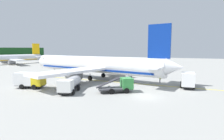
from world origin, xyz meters
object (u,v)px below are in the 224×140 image
Objects in this scene: crew_loader_left at (160,78)px; cargo_container_near at (127,74)px; airliner_foreground at (94,65)px; service_truck_pushback at (121,85)px; service_truck_fuel at (29,80)px; service_truck_baggage at (188,79)px; crew_marshaller at (148,71)px; airliner_mid_apron at (8,58)px; service_truck_catering at (70,84)px.

cargo_container_near is at bearing 66.59° from crew_loader_left.
airliner_foreground reaches higher than crew_loader_left.
service_truck_pushback is at bearing 156.86° from crew_loader_left.
crew_loader_left is (14.88, -21.45, -0.55)m from service_truck_fuel.
service_truck_pushback is at bearing -133.02° from airliner_foreground.
service_truck_baggage is at bearing -118.30° from crew_loader_left.
service_truck_pushback is at bearing -178.97° from crew_marshaller.
airliner_foreground is at bearing 84.47° from service_truck_baggage.
service_truck_catering is at bearing -119.09° from airliner_mid_apron.
service_truck_baggage is at bearing -95.53° from airliner_foreground.
service_truck_fuel is at bearing 157.16° from airliner_foreground.
service_truck_pushback is 2.81× the size of cargo_container_near.
airliner_mid_apron is 66.50m from service_truck_catering.
airliner_foreground reaches higher than service_truck_fuel.
airliner_mid_apron is 18.99× the size of crew_loader_left.
service_truck_catering is at bearing -86.10° from service_truck_fuel.
airliner_foreground reaches higher than airliner_mid_apron.
crew_marshaller is (12.27, -10.45, -2.37)m from airliner_foreground.
airliner_mid_apron is at bearing 66.24° from service_truck_pushback.
airliner_foreground is 8.72m from cargo_container_near.
service_truck_fuel is 3.32× the size of crew_marshaller.
service_truck_catering reaches higher than crew_marshaller.
airliner_foreground is at bearing -22.84° from service_truck_fuel.
service_truck_fuel is at bearing 113.87° from service_truck_baggage.
service_truck_catering is 18.47m from cargo_container_near.
service_truck_pushback reaches higher than crew_marshaller.
cargo_container_near is (6.68, 14.09, -0.62)m from service_truck_baggage.
airliner_mid_apron is 66.05m from crew_marshaller.
service_truck_baggage reaches higher than service_truck_pushback.
service_truck_fuel is at bearing 148.09° from crew_marshaller.
airliner_mid_apron reaches higher than crew_loader_left.
cargo_container_near is 9.37m from crew_loader_left.
cargo_container_near is at bearing -56.37° from airliner_foreground.
airliner_mid_apron is 19.09× the size of crew_marshaller.
crew_marshaller is (7.63, -3.48, 0.04)m from cargo_container_near.
service_truck_catering is (-11.33, 18.20, -0.20)m from service_truck_baggage.
service_truck_pushback is (3.23, -7.99, -0.21)m from service_truck_catering.
airliner_mid_apron is 5.75× the size of service_truck_fuel.
service_truck_pushback is 15.27m from cargo_container_near.
airliner_mid_apron is at bearing 77.03° from cargo_container_near.
airliner_foreground is at bearing 139.57° from crew_marshaller.
service_truck_pushback reaches higher than crew_loader_left.
crew_marshaller is at bearing 1.03° from service_truck_pushback.
service_truck_pushback is at bearing -113.76° from airliner_mid_apron.
airliner_foreground is at bearing 93.37° from crew_loader_left.
airliner_mid_apron is at bearing 84.18° from crew_marshaller.
service_truck_baggage is at bearing -51.60° from service_truck_pushback.
cargo_container_near is at bearing 64.64° from service_truck_baggage.
service_truck_fuel is 29.46m from service_truck_baggage.
service_truck_baggage reaches higher than service_truck_catering.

